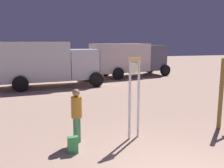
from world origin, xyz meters
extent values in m
cylinder|color=silver|center=(-0.24, 2.76, 1.14)|extent=(0.07, 0.07, 2.28)
cylinder|color=silver|center=(0.07, 2.86, 1.14)|extent=(0.07, 0.07, 2.28)
cube|color=#FDD367|center=(-0.09, 2.81, 2.33)|extent=(0.41, 0.20, 0.10)
cylinder|color=white|center=(-0.10, 2.84, 2.06)|extent=(0.32, 0.14, 0.32)
cube|color=black|center=(-0.11, 2.86, 2.06)|extent=(0.05, 0.03, 0.08)
cube|color=black|center=(-0.11, 2.86, 2.06)|extent=(0.09, 0.04, 0.11)
cube|color=olive|center=(2.91, 2.80, 1.15)|extent=(0.13, 0.13, 2.30)
sphere|color=#FBEC8F|center=(2.99, 2.83, 0.58)|extent=(0.04, 0.04, 0.04)
sphere|color=#EEF080|center=(2.99, 2.83, 1.04)|extent=(0.04, 0.04, 0.04)
sphere|color=#F3D88D|center=(2.99, 2.83, 1.50)|extent=(0.04, 0.04, 0.04)
sphere|color=#F8E288|center=(2.99, 2.83, 1.96)|extent=(0.04, 0.04, 0.04)
cylinder|color=#468A60|center=(-1.72, 2.93, 0.37)|extent=(0.14, 0.14, 0.75)
cylinder|color=#468A60|center=(-1.80, 2.81, 0.37)|extent=(0.14, 0.14, 0.75)
cylinder|color=#C5882C|center=(-1.76, 2.87, 1.05)|extent=(0.30, 0.30, 0.59)
sphere|color=#A57D5F|center=(-1.76, 2.87, 1.44)|extent=(0.21, 0.21, 0.21)
cube|color=#3F9751|center=(-1.95, 2.28, 0.22)|extent=(0.26, 0.15, 0.44)
cube|color=#438446|center=(-1.95, 2.38, 0.15)|extent=(0.18, 0.04, 0.19)
cube|color=silver|center=(-3.21, 12.14, 1.63)|extent=(4.58, 2.66, 2.37)
cube|color=silver|center=(-0.09, 12.41, 1.39)|extent=(1.94, 2.32, 1.88)
cube|color=black|center=(0.80, 12.48, 1.76)|extent=(0.18, 1.83, 0.83)
cylinder|color=black|center=(0.66, 11.30, 0.45)|extent=(0.92, 0.33, 0.90)
cylinder|color=black|center=(0.46, 13.62, 0.45)|extent=(0.92, 0.33, 0.90)
cylinder|color=black|center=(-3.83, 10.92, 0.45)|extent=(0.92, 0.33, 0.90)
cylinder|color=black|center=(-4.03, 13.24, 0.45)|extent=(0.92, 0.33, 0.90)
cube|color=silver|center=(3.43, 15.01, 1.56)|extent=(4.80, 3.00, 2.22)
cube|color=#56556B|center=(6.50, 15.64, 1.49)|extent=(2.08, 2.34, 2.07)
cube|color=black|center=(7.34, 15.82, 1.90)|extent=(0.38, 1.68, 0.91)
cylinder|color=black|center=(7.33, 14.70, 0.45)|extent=(0.93, 0.43, 0.90)
cylinder|color=black|center=(6.89, 16.84, 0.45)|extent=(0.93, 0.43, 0.90)
cylinder|color=black|center=(2.89, 13.78, 0.45)|extent=(0.93, 0.43, 0.90)
cylinder|color=black|center=(2.44, 15.92, 0.45)|extent=(0.93, 0.43, 0.90)
camera|label=1|loc=(-2.62, -3.65, 2.81)|focal=39.25mm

